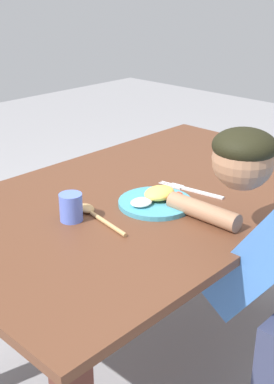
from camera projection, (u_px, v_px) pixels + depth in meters
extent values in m
plane|color=gray|center=(149.00, 360.00, 1.86)|extent=(8.00, 8.00, 0.00)
cube|color=brown|center=(151.00, 196.00, 1.59)|extent=(1.40, 0.85, 0.03)
cube|color=#542920|center=(184.00, 203.00, 2.35)|extent=(0.06, 0.06, 0.65)
cylinder|color=teal|center=(156.00, 203.00, 1.49)|extent=(0.22, 0.22, 0.01)
ellipsoid|color=#F9D054|center=(159.00, 193.00, 1.50)|extent=(0.10, 0.08, 0.04)
ellipsoid|color=red|center=(171.00, 198.00, 1.48)|extent=(0.04, 0.04, 0.03)
ellipsoid|color=red|center=(178.00, 195.00, 1.51)|extent=(0.03, 0.03, 0.02)
ellipsoid|color=white|center=(141.00, 202.00, 1.46)|extent=(0.07, 0.06, 0.02)
cube|color=silver|center=(202.00, 193.00, 1.58)|extent=(0.04, 0.15, 0.01)
cube|color=silver|center=(176.00, 186.00, 1.63)|extent=(0.03, 0.05, 0.01)
cylinder|color=silver|center=(167.00, 183.00, 1.65)|extent=(0.01, 0.04, 0.00)
cylinder|color=silver|center=(165.00, 183.00, 1.65)|extent=(0.01, 0.04, 0.00)
cylinder|color=silver|center=(164.00, 184.00, 1.64)|extent=(0.01, 0.04, 0.00)
cylinder|color=tan|center=(108.00, 224.00, 1.37)|extent=(0.04, 0.17, 0.01)
ellipsoid|color=tan|center=(86.00, 208.00, 1.45)|extent=(0.05, 0.07, 0.02)
cylinder|color=#5774E2|center=(71.00, 207.00, 1.39)|extent=(0.06, 0.06, 0.08)
cube|color=#3F72BF|center=(272.00, 254.00, 1.28)|extent=(0.20, 0.31, 0.38)
sphere|color=#9E7051|center=(243.00, 159.00, 1.25)|extent=(0.16, 0.16, 0.16)
ellipsoid|color=black|center=(244.00, 146.00, 1.24)|extent=(0.16, 0.16, 0.09)
cylinder|color=#9E7051|center=(203.00, 211.00, 1.40)|extent=(0.05, 0.23, 0.05)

